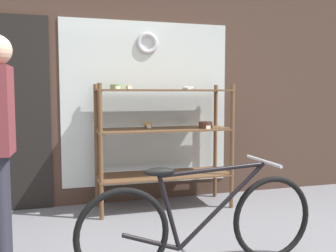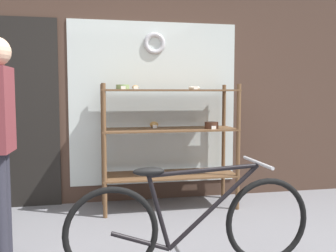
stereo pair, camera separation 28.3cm
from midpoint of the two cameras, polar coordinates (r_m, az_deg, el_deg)
storefront_facade at (r=4.43m, az=-3.38°, el=7.71°), size 6.08×0.13×3.02m
display_case at (r=4.13m, az=2.20°, el=-1.04°), size 1.48×0.51×1.37m
bicycle at (r=2.75m, az=6.68°, el=-14.57°), size 1.80×0.46×0.78m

